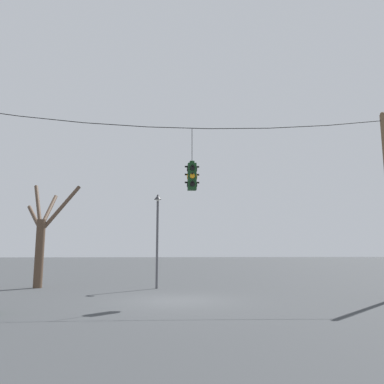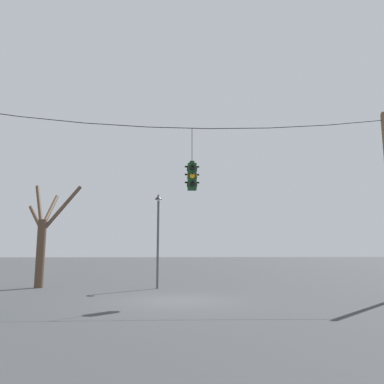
% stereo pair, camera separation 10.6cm
% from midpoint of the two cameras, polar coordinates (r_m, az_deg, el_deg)
% --- Properties ---
extents(ground_plane, '(200.00, 200.00, 0.00)m').
position_cam_midpoint_polar(ground_plane, '(14.88, -2.48, -16.22)').
color(ground_plane, '#383A3D').
extents(span_wire, '(17.70, 0.03, 0.62)m').
position_cam_midpoint_polar(span_wire, '(15.58, -2.29, 10.44)').
color(span_wire, black).
extents(traffic_light_over_intersection, '(0.58, 0.58, 2.56)m').
position_cam_midpoint_polar(traffic_light_over_intersection, '(15.03, -0.20, 2.43)').
color(traffic_light_over_intersection, '#143819').
extents(street_lamp, '(0.37, 0.65, 4.76)m').
position_cam_midpoint_polar(street_lamp, '(19.38, -5.45, -5.14)').
color(street_lamp, '#515156').
rests_on(street_lamp, ground_plane).
extents(bare_tree, '(3.06, 2.44, 5.61)m').
position_cam_midpoint_polar(bare_tree, '(21.62, -21.97, -6.16)').
color(bare_tree, brown).
rests_on(bare_tree, ground_plane).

